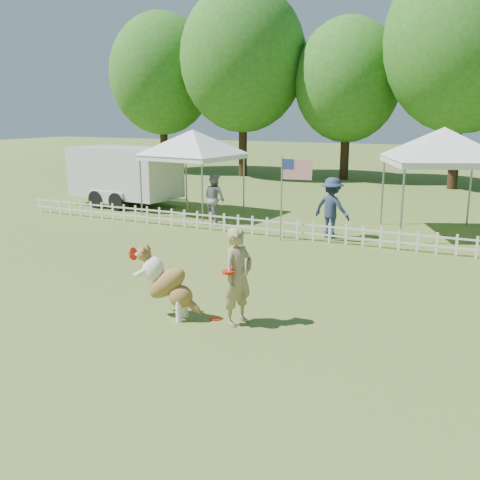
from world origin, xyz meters
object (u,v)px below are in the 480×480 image
(dog, at_px, (168,283))
(cargo_trailer, at_px, (125,176))
(spectator_a, at_px, (214,199))
(handler, at_px, (238,277))
(spectator_b, at_px, (332,208))
(flag_pole, at_px, (281,199))
(frisbee_on_turf, at_px, (215,319))
(canopy_tent_left, at_px, (193,174))
(canopy_tent_right, at_px, (440,183))

(dog, distance_m, cargo_trailer, 13.03)
(spectator_a, bearing_deg, handler, 143.21)
(handler, bearing_deg, spectator_b, 21.03)
(flag_pole, distance_m, spectator_b, 1.66)
(handler, relative_size, flag_pole, 0.71)
(spectator_b, bearing_deg, frisbee_on_turf, 106.69)
(dog, relative_size, cargo_trailer, 0.24)
(flag_pole, relative_size, spectator_b, 1.34)
(canopy_tent_left, bearing_deg, frisbee_on_turf, -51.77)
(dog, bearing_deg, cargo_trailer, 127.40)
(cargo_trailer, bearing_deg, handler, -39.11)
(handler, xyz_separation_m, spectator_a, (-4.72, 7.81, -0.02))
(canopy_tent_right, bearing_deg, cargo_trailer, 157.22)
(canopy_tent_left, height_order, flag_pole, canopy_tent_left)
(handler, bearing_deg, canopy_tent_left, 52.27)
(frisbee_on_turf, height_order, cargo_trailer, cargo_trailer)
(frisbee_on_turf, bearing_deg, flag_pole, 100.91)
(spectator_a, bearing_deg, frisbee_on_turf, 140.61)
(canopy_tent_right, distance_m, spectator_a, 7.33)
(spectator_a, distance_m, spectator_b, 4.27)
(spectator_a, bearing_deg, flag_pole, 177.59)
(spectator_a, bearing_deg, cargo_trailer, 3.39)
(canopy_tent_left, xyz_separation_m, canopy_tent_right, (8.64, 0.40, 0.09))
(frisbee_on_turf, xyz_separation_m, spectator_a, (-4.25, 7.81, 0.86))
(canopy_tent_left, bearing_deg, canopy_tent_right, 8.19)
(frisbee_on_turf, xyz_separation_m, canopy_tent_left, (-5.77, 8.98, 1.53))
(spectator_b, bearing_deg, spectator_a, 12.41)
(cargo_trailer, relative_size, spectator_b, 2.98)
(canopy_tent_right, bearing_deg, flag_pole, -166.49)
(canopy_tent_right, xyz_separation_m, spectator_a, (-7.12, -1.58, -0.76))
(handler, distance_m, canopy_tent_right, 9.71)
(flag_pole, bearing_deg, frisbee_on_turf, -85.75)
(cargo_trailer, relative_size, flag_pole, 2.22)
(dog, distance_m, canopy_tent_right, 10.41)
(spectator_b, bearing_deg, flag_pole, 56.72)
(frisbee_on_turf, relative_size, canopy_tent_left, 0.07)
(dog, bearing_deg, spectator_b, 80.30)
(dog, height_order, canopy_tent_left, canopy_tent_left)
(frisbee_on_turf, height_order, spectator_b, spectator_b)
(cargo_trailer, bearing_deg, spectator_a, -13.67)
(cargo_trailer, height_order, spectator_a, cargo_trailer)
(frisbee_on_turf, relative_size, canopy_tent_right, 0.07)
(canopy_tent_right, height_order, spectator_b, canopy_tent_right)
(handler, height_order, flag_pole, flag_pole)
(canopy_tent_left, bearing_deg, dog, -56.46)
(handler, xyz_separation_m, flag_pole, (-1.71, 6.44, 0.36))
(handler, distance_m, flag_pole, 6.67)
(canopy_tent_right, relative_size, flag_pole, 1.31)
(handler, relative_size, dog, 1.34)
(handler, bearing_deg, frisbee_on_turf, 107.49)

